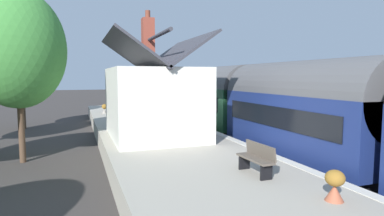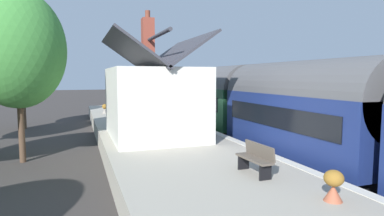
{
  "view_description": "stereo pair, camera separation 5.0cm",
  "coord_description": "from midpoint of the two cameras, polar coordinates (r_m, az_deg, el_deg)",
  "views": [
    {
      "loc": [
        -16.4,
        7.61,
        3.68
      ],
      "look_at": [
        0.88,
        1.5,
        1.91
      ],
      "focal_mm": 30.47,
      "sensor_mm": 36.0,
      "label": 1
    },
    {
      "loc": [
        -16.41,
        7.56,
        3.68
      ],
      "look_at": [
        0.88,
        1.5,
        1.91
      ],
      "focal_mm": 30.47,
      "sensor_mm": 36.0,
      "label": 2
    }
  ],
  "objects": [
    {
      "name": "tree_distant",
      "position": [
        25.8,
        -27.75,
        5.86
      ],
      "size": [
        3.5,
        3.3,
        5.96
      ],
      "color": "#4C3828",
      "rests_on": "ground"
    },
    {
      "name": "planter_edge_near",
      "position": [
        8.09,
        23.69,
        -12.33
      ],
      "size": [
        0.43,
        0.43,
        0.71
      ],
      "color": "#9E5138",
      "rests_on": "platform"
    },
    {
      "name": "lamp_post_platform",
      "position": [
        24.83,
        -6.81,
        4.59
      ],
      "size": [
        0.32,
        0.5,
        3.38
      ],
      "color": "black",
      "rests_on": "platform"
    },
    {
      "name": "planter_bench_left",
      "position": [
        25.4,
        -14.99,
        -0.13
      ],
      "size": [
        0.38,
        0.38,
        0.73
      ],
      "color": "gray",
      "rests_on": "platform"
    },
    {
      "name": "planter_edge_far",
      "position": [
        18.54,
        -0.73,
        -2.25
      ],
      "size": [
        1.0,
        0.32,
        0.56
      ],
      "color": "teal",
      "rests_on": "platform"
    },
    {
      "name": "train",
      "position": [
        13.94,
        18.3,
        -0.8
      ],
      "size": [
        27.3,
        2.73,
        4.32
      ],
      "color": "black",
      "rests_on": "ground"
    },
    {
      "name": "station_sign_board",
      "position": [
        21.43,
        -4.35,
        1.27
      ],
      "size": [
        0.96,
        0.06,
        1.57
      ],
      "color": "black",
      "rests_on": "platform"
    },
    {
      "name": "station_building",
      "position": [
        15.04,
        -6.57,
        1.45
      ],
      "size": [
        5.79,
        4.14,
        5.93
      ],
      "color": "silver",
      "rests_on": "platform"
    },
    {
      "name": "bench_by_lamp",
      "position": [
        9.52,
        11.26,
        -8.53
      ],
      "size": [
        1.42,
        0.5,
        0.88
      ],
      "color": "brown",
      "rests_on": "platform"
    },
    {
      "name": "planter_by_door",
      "position": [
        27.47,
        -6.64,
        0.6
      ],
      "size": [
        0.62,
        0.62,
        0.87
      ],
      "color": "black",
      "rests_on": "platform"
    },
    {
      "name": "bench_near_building",
      "position": [
        27.23,
        -9.32,
        0.61
      ],
      "size": [
        1.41,
        0.48,
        0.88
      ],
      "color": "brown",
      "rests_on": "platform"
    },
    {
      "name": "platform_edge_coping",
      "position": [
        17.83,
        1.99,
        -3.4
      ],
      "size": [
        32.0,
        0.36,
        0.02
      ],
      "primitive_type": "cube",
      "color": "beige",
      "rests_on": "platform"
    },
    {
      "name": "rail_far",
      "position": [
        18.51,
        5.92,
        -5.77
      ],
      "size": [
        52.0,
        0.08,
        0.14
      ],
      "primitive_type": "cube",
      "color": "gray",
      "rests_on": "ground"
    },
    {
      "name": "rail_near",
      "position": [
        19.16,
        9.84,
        -5.43
      ],
      "size": [
        52.0,
        0.08,
        0.14
      ],
      "primitive_type": "cube",
      "color": "gray",
      "rests_on": "ground"
    },
    {
      "name": "platform",
      "position": [
        17.14,
        -6.32,
        -5.37
      ],
      "size": [
        32.0,
        5.65,
        0.91
      ],
      "primitive_type": "cube",
      "color": "#A39B8C",
      "rests_on": "ground"
    },
    {
      "name": "ground_plane",
      "position": [
        18.45,
        5.41,
        -6.02
      ],
      "size": [
        160.0,
        160.0,
        0.0
      ],
      "primitive_type": "plane",
      "color": "#383330"
    },
    {
      "name": "tree_far_left",
      "position": [
        15.63,
        -28.17,
        9.06
      ],
      "size": [
        3.96,
        3.91,
        7.33
      ],
      "color": "#4C3828",
      "rests_on": "ground"
    }
  ]
}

